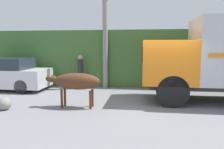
{
  "coord_description": "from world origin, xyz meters",
  "views": [
    {
      "loc": [
        -0.73,
        -8.41,
        2.23
      ],
      "look_at": [
        -1.88,
        -0.06,
        1.14
      ],
      "focal_mm": 35.0,
      "sensor_mm": 36.0,
      "label": 1
    }
  ],
  "objects_px": {
    "roadside_rock": "(5,104)",
    "parked_suv": "(4,74)",
    "brown_cow": "(76,82)",
    "utility_pole": "(105,31)",
    "pedestrian_on_hill": "(80,70)"
  },
  "relations": [
    {
      "from": "pedestrian_on_hill",
      "to": "roadside_rock",
      "type": "xyz_separation_m",
      "value": [
        -1.52,
        -4.34,
        -0.78
      ]
    },
    {
      "from": "parked_suv",
      "to": "roadside_rock",
      "type": "bearing_deg",
      "value": -55.33
    },
    {
      "from": "brown_cow",
      "to": "pedestrian_on_hill",
      "type": "height_order",
      "value": "pedestrian_on_hill"
    },
    {
      "from": "brown_cow",
      "to": "utility_pole",
      "type": "distance_m",
      "value": 4.44
    },
    {
      "from": "roadside_rock",
      "to": "utility_pole",
      "type": "bearing_deg",
      "value": 58.26
    },
    {
      "from": "utility_pole",
      "to": "roadside_rock",
      "type": "bearing_deg",
      "value": -121.74
    },
    {
      "from": "pedestrian_on_hill",
      "to": "roadside_rock",
      "type": "bearing_deg",
      "value": 70.7
    },
    {
      "from": "pedestrian_on_hill",
      "to": "roadside_rock",
      "type": "distance_m",
      "value": 4.67
    },
    {
      "from": "parked_suv",
      "to": "brown_cow",
      "type": "bearing_deg",
      "value": -29.29
    },
    {
      "from": "brown_cow",
      "to": "pedestrian_on_hill",
      "type": "relative_size",
      "value": 1.17
    },
    {
      "from": "pedestrian_on_hill",
      "to": "brown_cow",
      "type": "bearing_deg",
      "value": 103.45
    },
    {
      "from": "brown_cow",
      "to": "parked_suv",
      "type": "height_order",
      "value": "parked_suv"
    },
    {
      "from": "utility_pole",
      "to": "roadside_rock",
      "type": "height_order",
      "value": "utility_pole"
    },
    {
      "from": "parked_suv",
      "to": "roadside_rock",
      "type": "height_order",
      "value": "parked_suv"
    },
    {
      "from": "roadside_rock",
      "to": "parked_suv",
      "type": "bearing_deg",
      "value": 123.88
    }
  ]
}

